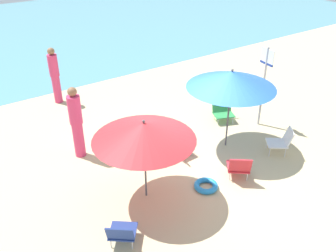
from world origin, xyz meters
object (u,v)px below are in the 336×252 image
at_px(beach_chair_d, 239,166).
at_px(umbrella_blue, 231,79).
at_px(beach_chair_e, 223,110).
at_px(person_b, 55,75).
at_px(swim_ring, 206,186).
at_px(beach_bag, 167,136).
at_px(person_a, 76,122).
at_px(beach_chair_b, 177,143).
at_px(umbrella_red, 144,131).
at_px(beach_chair_c, 282,141).
at_px(warning_sign, 265,76).
at_px(beach_chair_a, 122,233).

bearing_deg(beach_chair_d, umbrella_blue, 7.16).
distance_m(beach_chair_e, person_b, 5.16).
bearing_deg(swim_ring, beach_bag, 79.31).
height_order(person_a, beach_bag, person_a).
distance_m(person_a, beach_bag, 2.32).
relative_size(beach_chair_d, person_a, 0.41).
xyz_separation_m(beach_chair_b, beach_chair_d, (0.59, -1.49, -0.04)).
relative_size(beach_chair_e, beach_bag, 2.09).
xyz_separation_m(umbrella_red, beach_chair_e, (3.53, 1.55, -1.24)).
height_order(person_a, swim_ring, person_a).
bearing_deg(beach_bag, beach_chair_c, -45.52).
bearing_deg(umbrella_blue, beach_bag, 138.38).
height_order(beach_chair_e, beach_bag, beach_chair_e).
height_order(beach_chair_e, swim_ring, beach_chair_e).
bearing_deg(swim_ring, warning_sign, 23.53).
xyz_separation_m(beach_chair_c, beach_bag, (-1.99, 2.03, -0.19)).
xyz_separation_m(beach_chair_d, beach_bag, (-0.42, 2.17, -0.15)).
height_order(beach_chair_c, person_b, person_b).
bearing_deg(warning_sign, beach_bag, 171.62).
distance_m(umbrella_red, swim_ring, 1.98).
height_order(umbrella_red, beach_chair_e, umbrella_red).
xyz_separation_m(beach_chair_a, beach_chair_d, (3.03, 0.21, 0.02)).
bearing_deg(beach_chair_e, umbrella_blue, -16.23).
bearing_deg(umbrella_red, beach_chair_b, 30.25).
bearing_deg(beach_chair_b, person_b, 104.28).
bearing_deg(person_b, beach_chair_a, -120.29).
bearing_deg(beach_chair_e, umbrella_red, -44.06).
bearing_deg(warning_sign, umbrella_blue, -162.31).
distance_m(beach_chair_b, person_b, 4.77).
distance_m(beach_chair_d, beach_chair_e, 2.73).
distance_m(person_a, person_b, 3.25).
distance_m(beach_chair_c, beach_chair_e, 2.10).
bearing_deg(person_a, swim_ring, 38.63).
height_order(warning_sign, beach_bag, warning_sign).
xyz_separation_m(umbrella_red, beach_chair_c, (3.55, -0.54, -1.20)).
xyz_separation_m(umbrella_blue, beach_bag, (-1.13, 1.00, -1.64)).
bearing_deg(warning_sign, beach_chair_d, -140.01).
relative_size(beach_chair_a, beach_chair_c, 1.00).
bearing_deg(umbrella_blue, person_a, 152.03).
bearing_deg(beach_chair_d, beach_chair_a, 132.53).
xyz_separation_m(beach_chair_a, beach_chair_b, (2.44, 1.70, 0.06)).
distance_m(beach_chair_a, beach_bag, 3.54).
bearing_deg(person_a, beach_chair_d, 47.75).
height_order(beach_chair_a, beach_chair_c, beach_chair_c).
relative_size(umbrella_red, beach_chair_c, 2.81).
height_order(beach_chair_b, beach_chair_c, beach_chair_b).
distance_m(beach_chair_b, person_a, 2.42).
bearing_deg(beach_chair_d, person_a, 79.49).
xyz_separation_m(beach_chair_c, warning_sign, (0.65, 1.32, 1.09)).
bearing_deg(beach_chair_c, umbrella_red, 29.06).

